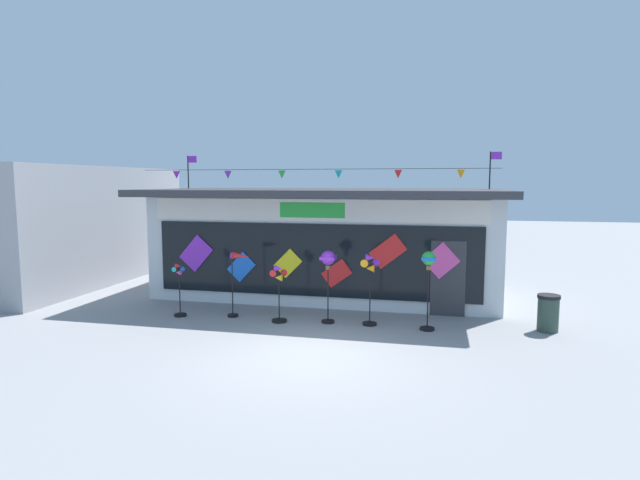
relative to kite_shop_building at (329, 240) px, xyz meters
name	(u,v)px	position (x,y,z in m)	size (l,w,h in m)	color
ground_plane	(309,356)	(0.85, -6.09, -1.69)	(80.00, 80.00, 0.00)	gray
kite_shop_building	(329,240)	(0.00, 0.00, 0.00)	(10.61, 5.54, 4.43)	silver
wind_spinner_far_left	(179,289)	(-3.23, -3.82, -0.94)	(0.33, 0.33, 1.42)	black
wind_spinner_left	(238,271)	(-1.68, -3.54, -0.45)	(0.65, 0.29, 1.72)	black
wind_spinner_center_left	(279,288)	(-0.50, -3.79, -0.80)	(0.41, 0.39, 1.47)	black
wind_spinner_center_right	(328,265)	(0.73, -3.57, -0.21)	(0.37, 0.37, 1.84)	black
wind_spinner_right	(370,276)	(1.78, -3.57, -0.45)	(0.45, 0.35, 1.79)	black
wind_spinner_far_right	(429,269)	(3.18, -3.67, -0.21)	(0.35, 0.35, 1.91)	black
trash_bin	(548,313)	(5.98, -3.14, -1.24)	(0.52, 0.52, 0.88)	#2D4238
neighbour_building	(34,224)	(-10.88, -0.13, 0.34)	(6.88, 8.86, 4.06)	#99999E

